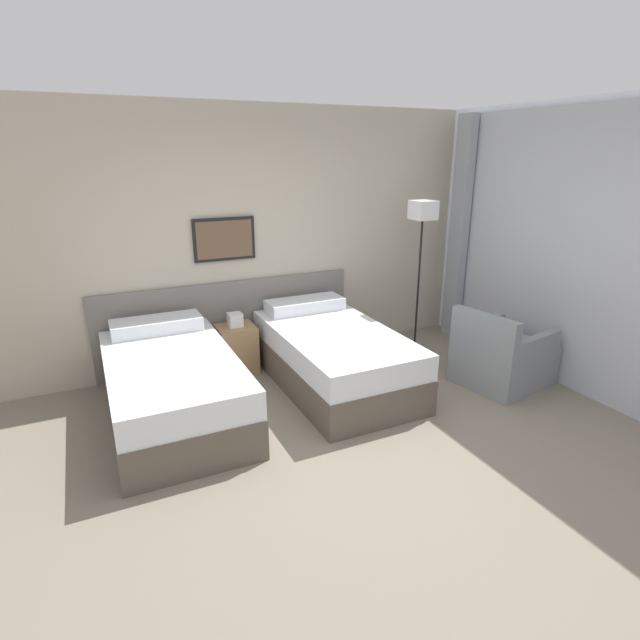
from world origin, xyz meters
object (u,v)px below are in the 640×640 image
Objects in this scene: bed_near_window at (334,356)px; floor_lamp at (422,227)px; armchair at (502,359)px; nightstand at (237,348)px; bed_near_door at (173,386)px.

bed_near_window is 1.10× the size of floor_lamp.
nightstand is at bearing 48.15° from armchair.
nightstand is (0.78, 0.72, -0.03)m from bed_near_door.
armchair is (2.32, -1.43, -0.00)m from nightstand.
floor_lamp is at bearing 8.08° from bed_near_door.
bed_near_door is at bearing -137.24° from nightstand.
floor_lamp is 1.64m from armchair.
nightstand is 2.40m from floor_lamp.
armchair reaches higher than bed_near_window.
floor_lamp is at bearing 2.66° from armchair.
floor_lamp reaches higher than bed_near_door.
bed_near_door and bed_near_window have the same top height.
bed_near_window is at bearing -162.50° from floor_lamp.
armchair reaches higher than nightstand.
bed_near_door is at bearing 66.99° from armchair.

